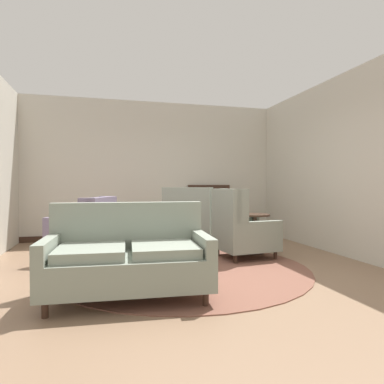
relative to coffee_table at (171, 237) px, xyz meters
name	(u,v)px	position (x,y,z in m)	size (l,w,h in m)	color
ground	(188,274)	(0.14, -0.43, -0.42)	(8.80, 8.80, 0.00)	#896B51
wall_back	(154,170)	(0.14, 2.72, 1.06)	(5.62, 0.08, 2.96)	beige
wall_right	(325,166)	(2.87, 0.52, 1.06)	(0.08, 4.40, 2.96)	beige
baseboard_back	(154,235)	(0.14, 2.66, -0.36)	(5.46, 0.03, 0.12)	#382319
area_rug	(183,268)	(0.14, -0.13, -0.41)	(3.45, 3.45, 0.01)	brown
coffee_table	(171,237)	(0.00, 0.00, 0.00)	(0.82, 0.82, 0.52)	#382319
porcelain_vase	(172,221)	(0.02, 0.00, 0.23)	(0.20, 0.20, 0.31)	#384C93
settee	(129,258)	(-0.67, -1.15, -0.01)	(1.68, 0.96, 0.96)	gray
armchair_foreground_right	(86,232)	(-1.18, 0.74, 0.01)	(1.06, 1.06, 0.97)	slate
armchair_back_corner	(191,225)	(0.59, 1.14, 0.03)	(1.19, 1.22, 1.11)	gray
armchair_beside_settee	(241,230)	(1.16, 0.26, 0.03)	(0.93, 0.85, 1.09)	gray
side_table	(255,230)	(1.53, 0.54, -0.01)	(0.51, 0.51, 0.67)	#382319
sideboard	(212,214)	(1.38, 2.42, 0.10)	(0.98, 0.43, 1.15)	#382319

